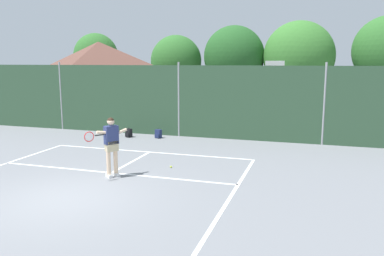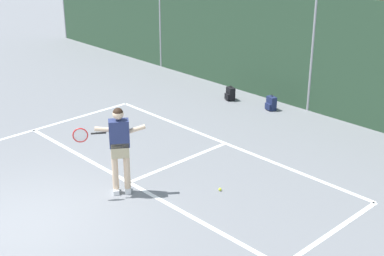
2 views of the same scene
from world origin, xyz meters
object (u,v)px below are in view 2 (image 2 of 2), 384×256
backpack_black (230,94)px  tennis_ball (220,189)px  tennis_player (119,143)px  backpack_navy (271,104)px

backpack_black → tennis_ball: bearing=-49.5°
tennis_player → backpack_black: bearing=112.0°
tennis_player → backpack_black: size_ratio=4.01×
backpack_black → backpack_navy: 1.42m
tennis_player → backpack_navy: size_ratio=4.01×
tennis_ball → backpack_navy: bearing=117.1°
tennis_ball → backpack_black: bearing=130.5°
backpack_black → backpack_navy: (1.40, 0.22, 0.00)m
tennis_player → tennis_ball: 2.31m
tennis_player → backpack_navy: bearing=99.2°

